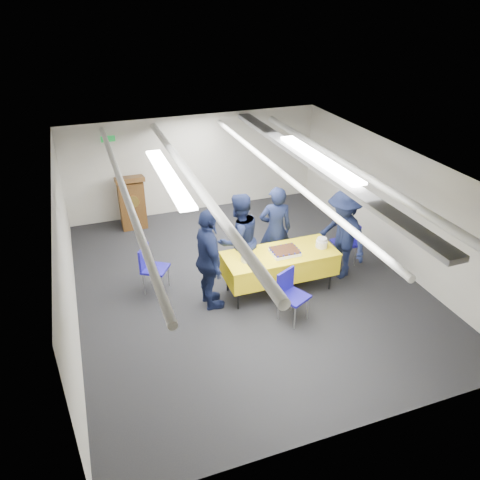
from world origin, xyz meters
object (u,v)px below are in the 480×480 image
Objects in this scene: sheet_cake at (285,251)px; sailor_a at (275,229)px; sailor_c at (209,260)px; serving_table at (280,263)px; sailor_d at (343,234)px; chair_right at (349,239)px; sailor_b at (239,240)px; podium at (132,201)px; chair_near at (290,290)px; chair_left at (150,264)px.

sailor_a reaches higher than sheet_cake.
sailor_c is at bearing 179.03° from sheet_cake.
serving_table is 1.16× the size of sailor_d.
sheet_cake is 0.56× the size of chair_right.
serving_table is 2.29× the size of chair_right.
sailor_c is (-2.94, -0.44, 0.37)m from chair_right.
sailor_b is at bearing 24.78° from sailor_a.
sailor_b is at bearing -62.97° from podium.
sailor_a is (2.28, -2.75, 0.24)m from podium.
sailor_b is at bearing -53.68° from sailor_c.
podium is 3.58m from sailor_a.
sailor_a reaches higher than chair_near.
sailor_b reaches higher than sheet_cake.
chair_left is 1.62m from sailor_b.
sailor_d is at bearing 31.08° from chair_near.
sailor_b is (-2.24, 0.09, 0.34)m from chair_right.
chair_left is 3.51m from sailor_d.
sheet_cake is at bearing 90.79° from sailor_a.
sailor_c is at bearing -77.19° from podium.
sailor_a is (2.35, -0.08, 0.32)m from chair_left.
sheet_cake is at bearing 72.58° from chair_near.
sailor_b is (-0.42, 1.29, 0.34)m from chair_near.
podium is at bearing 114.34° from chair_near.
sailor_c reaches higher than podium.
sailor_d is at bearing -44.96° from podium.
sheet_cake is 0.29× the size of sailor_a.
sailor_a reaches higher than chair_right.
serving_table is at bearing 147.87° from sheet_cake.
sailor_c is at bearing -101.20° from sailor_d.
chair_right is 1.51m from sailor_a.
podium is 2.67m from chair_left.
chair_left is at bearing 141.80° from chair_near.
chair_right reaches higher than serving_table.
chair_left is (-1.98, 1.56, 0.00)m from chair_near.
sheet_cake is 0.39× the size of podium.
serving_table is 1.11× the size of sailor_c.
chair_right is (1.59, 0.47, -0.28)m from sheet_cake.
chair_left is (-3.80, 0.35, 0.00)m from chair_right.
sheet_cake is 1.22m from sailor_d.
sailor_c is (-1.12, 0.76, 0.37)m from chair_near.
chair_near is 0.48× the size of sailor_c.
chair_near is at bearing 87.45° from sailor_a.
sailor_b is (1.56, -0.26, 0.34)m from chair_left.
sailor_a is (-1.45, 0.27, 0.32)m from chair_right.
serving_table is 0.84m from sailor_b.
podium is 0.70× the size of sailor_c.
chair_right is at bearing 33.56° from chair_near.
sailor_c is (0.79, -3.46, 0.29)m from podium.
sheet_cake is 0.28× the size of sailor_b.
sheet_cake is 0.56× the size of chair_left.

